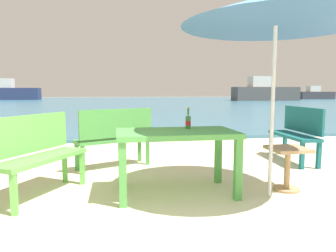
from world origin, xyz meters
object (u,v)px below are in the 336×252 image
(picnic_table_green, at_px, (176,140))
(boat_barge, at_px, (8,92))
(swimmer_person, at_px, (130,120))
(patio_umbrella, at_px, (276,9))
(bench_green_right, at_px, (37,150))
(beer_bottle_amber, at_px, (188,121))
(boat_fishing_trawler, at_px, (316,94))
(side_table_wood, at_px, (287,162))
(boat_sailboat, at_px, (265,92))
(bench_teal_center, at_px, (297,130))
(bench_green_left, at_px, (115,135))

(picnic_table_green, xyz_separation_m, boat_barge, (-14.37, 39.34, 0.40))
(boat_barge, bearing_deg, swimmer_person, -66.42)
(picnic_table_green, bearing_deg, patio_umbrella, -15.09)
(bench_green_right, bearing_deg, beer_bottle_amber, -0.57)
(patio_umbrella, bearing_deg, beer_bottle_amber, 152.01)
(picnic_table_green, xyz_separation_m, swimmer_person, (-0.24, 6.99, -0.41))
(bench_green_right, distance_m, boat_fishing_trawler, 45.36)
(beer_bottle_amber, bearing_deg, patio_umbrella, -27.99)
(patio_umbrella, xyz_separation_m, side_table_wood, (0.32, 0.17, -1.76))
(boat_fishing_trawler, xyz_separation_m, boat_sailboat, (-9.96, -4.55, 0.37))
(boat_fishing_trawler, bearing_deg, bench_teal_center, -125.47)
(bench_teal_center, bearing_deg, swimmer_person, 115.14)
(bench_green_left, relative_size, boat_fishing_trawler, 0.25)
(beer_bottle_amber, xyz_separation_m, bench_green_right, (-1.79, 0.02, -0.31))
(side_table_wood, relative_size, bench_green_left, 0.43)
(side_table_wood, bearing_deg, swimmer_person, 102.81)
(swimmer_person, distance_m, boat_sailboat, 29.49)
(bench_teal_center, bearing_deg, picnic_table_green, -151.02)
(side_table_wood, relative_size, boat_fishing_trawler, 0.11)
(patio_umbrella, distance_m, boat_barge, 42.54)
(boat_fishing_trawler, relative_size, boat_barge, 0.67)
(bench_green_left, xyz_separation_m, swimmer_person, (0.48, 5.63, -0.30))
(side_table_wood, distance_m, swimmer_person, 7.28)
(bench_teal_center, height_order, bench_green_left, same)
(side_table_wood, distance_m, boat_barge, 42.49)
(boat_fishing_trawler, height_order, boat_sailboat, boat_sailboat)
(bench_green_right, distance_m, boat_sailboat, 35.92)
(bench_teal_center, bearing_deg, bench_green_right, -164.17)
(patio_umbrella, xyz_separation_m, boat_fishing_trawler, (25.74, 35.85, -1.38))
(picnic_table_green, bearing_deg, boat_fishing_trawler, 53.00)
(patio_umbrella, height_order, side_table_wood, patio_umbrella)
(boat_fishing_trawler, distance_m, boat_sailboat, 10.96)
(bench_green_right, xyz_separation_m, swimmer_person, (1.37, 6.79, -0.30))
(bench_green_right, bearing_deg, swimmer_person, 78.61)
(bench_green_right, bearing_deg, bench_teal_center, 15.83)
(picnic_table_green, relative_size, bench_green_right, 1.15)
(bench_teal_center, distance_m, bench_green_left, 3.13)
(picnic_table_green, height_order, bench_teal_center, bench_teal_center)
(bench_teal_center, bearing_deg, patio_umbrella, -129.87)
(patio_umbrella, distance_m, boat_fishing_trawler, 44.16)
(side_table_wood, bearing_deg, beer_bottle_amber, 166.09)
(boat_sailboat, bearing_deg, picnic_table_green, -118.50)
(beer_bottle_amber, relative_size, boat_barge, 0.04)
(patio_umbrella, bearing_deg, picnic_table_green, 164.91)
(bench_teal_center, relative_size, boat_fishing_trawler, 0.24)
(bench_green_left, relative_size, bench_green_right, 1.02)
(picnic_table_green, xyz_separation_m, bench_green_right, (-1.61, 0.20, -0.11))
(bench_teal_center, height_order, bench_green_right, same)
(bench_green_right, height_order, boat_sailboat, boat_sailboat)
(bench_green_left, bearing_deg, bench_teal_center, -0.38)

